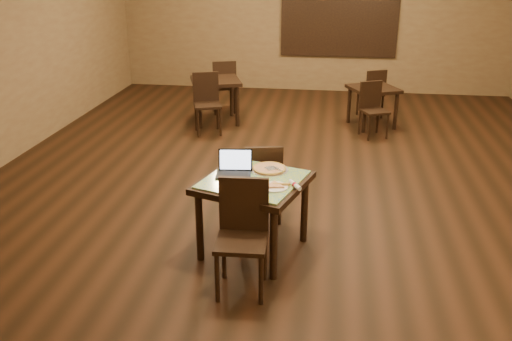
% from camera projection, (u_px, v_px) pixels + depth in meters
% --- Properties ---
extents(ground, '(10.00, 10.00, 0.00)m').
position_uv_depth(ground, '(293.00, 181.00, 6.95)').
color(ground, black).
rests_on(ground, ground).
extents(wall_back, '(8.00, 0.02, 3.00)m').
position_uv_depth(wall_back, '(315.00, 17.00, 10.97)').
color(wall_back, olive).
rests_on(wall_back, ground).
extents(mural, '(2.34, 0.05, 1.64)m').
position_uv_depth(mural, '(340.00, 15.00, 10.85)').
color(mural, '#275C91').
rests_on(mural, wall_back).
extents(tiled_table, '(1.15, 1.15, 0.76)m').
position_uv_depth(tiled_table, '(254.00, 189.00, 5.12)').
color(tiled_table, black).
rests_on(tiled_table, ground).
extents(chair_main_near, '(0.45, 0.45, 0.99)m').
position_uv_depth(chair_main_near, '(243.00, 229.00, 4.60)').
color(chair_main_near, black).
rests_on(chair_main_near, ground).
extents(chair_main_far, '(0.46, 0.46, 0.89)m').
position_uv_depth(chair_main_far, '(264.00, 179.00, 5.75)').
color(chair_main_far, black).
rests_on(chair_main_far, ground).
extents(laptop, '(0.35, 0.29, 0.22)m').
position_uv_depth(laptop, '(234.00, 168.00, 5.18)').
color(laptop, black).
rests_on(laptop, tiled_table).
extents(plate, '(0.24, 0.24, 0.01)m').
position_uv_depth(plate, '(275.00, 187.00, 4.88)').
color(plate, white).
rests_on(plate, tiled_table).
extents(pizza_slice, '(0.23, 0.23, 0.02)m').
position_uv_depth(pizza_slice, '(275.00, 185.00, 4.88)').
color(pizza_slice, beige).
rests_on(pizza_slice, plate).
extents(pizza_pan, '(0.37, 0.37, 0.01)m').
position_uv_depth(pizza_pan, '(269.00, 169.00, 5.28)').
color(pizza_pan, silver).
rests_on(pizza_pan, tiled_table).
extents(pizza_whole, '(0.33, 0.33, 0.02)m').
position_uv_depth(pizza_whole, '(269.00, 168.00, 5.28)').
color(pizza_whole, beige).
rests_on(pizza_whole, pizza_pan).
extents(spatula, '(0.22, 0.26, 0.01)m').
position_uv_depth(spatula, '(271.00, 168.00, 5.25)').
color(spatula, silver).
rests_on(spatula, pizza_whole).
extents(napkin_roll, '(0.13, 0.18, 0.04)m').
position_uv_depth(napkin_roll, '(295.00, 185.00, 4.89)').
color(napkin_roll, white).
rests_on(napkin_roll, tiled_table).
extents(other_table_a, '(0.94, 0.94, 0.66)m').
position_uv_depth(other_table_a, '(373.00, 94.00, 8.96)').
color(other_table_a, black).
rests_on(other_table_a, ground).
extents(other_table_a_chair_near, '(0.49, 0.49, 0.86)m').
position_uv_depth(other_table_a_chair_near, '(373.00, 106.00, 8.52)').
color(other_table_a_chair_near, black).
rests_on(other_table_a_chair_near, ground).
extents(other_table_a_chair_far, '(0.49, 0.49, 0.86)m').
position_uv_depth(other_table_a_chair_far, '(373.00, 91.00, 9.44)').
color(other_table_a_chair_far, black).
rests_on(other_table_a_chair_far, ground).
extents(other_table_b, '(1.01, 1.01, 0.74)m').
position_uv_depth(other_table_b, '(216.00, 87.00, 9.16)').
color(other_table_b, black).
rests_on(other_table_b, ground).
extents(other_table_b_chair_near, '(0.53, 0.53, 0.96)m').
position_uv_depth(other_table_b_chair_near, '(207.00, 99.00, 8.68)').
color(other_table_b_chair_near, black).
rests_on(other_table_b_chair_near, ground).
extents(other_table_b_chair_far, '(0.53, 0.53, 0.96)m').
position_uv_depth(other_table_b_chair_far, '(224.00, 84.00, 9.70)').
color(other_table_b_chair_far, black).
rests_on(other_table_b_chair_far, ground).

